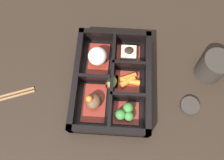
% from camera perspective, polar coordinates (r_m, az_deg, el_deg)
% --- Properties ---
extents(ground_plane, '(3.00, 3.00, 0.00)m').
position_cam_1_polar(ground_plane, '(0.58, 0.00, -0.87)').
color(ground_plane, black).
extents(bento_base, '(0.27, 0.20, 0.01)m').
position_cam_1_polar(bento_base, '(0.58, 0.00, -0.70)').
color(bento_base, black).
rests_on(bento_base, ground_plane).
extents(bento_rim, '(0.27, 0.20, 0.05)m').
position_cam_1_polar(bento_rim, '(0.56, 0.14, -0.02)').
color(bento_rim, black).
rests_on(bento_rim, ground_plane).
extents(bowl_stew, '(0.10, 0.06, 0.04)m').
position_cam_1_polar(bowl_stew, '(0.55, -4.86, -5.68)').
color(bowl_stew, maroon).
rests_on(bowl_stew, bento_base).
extents(bowl_rice, '(0.10, 0.06, 0.05)m').
position_cam_1_polar(bowl_rice, '(0.58, -3.78, 6.00)').
color(bowl_rice, maroon).
rests_on(bowl_rice, bento_base).
extents(bowl_greens, '(0.06, 0.06, 0.03)m').
position_cam_1_polar(bowl_greens, '(0.54, 3.61, -8.52)').
color(bowl_greens, maroon).
rests_on(bowl_greens, bento_base).
extents(bowl_carrots, '(0.06, 0.06, 0.02)m').
position_cam_1_polar(bowl_carrots, '(0.57, 4.24, -0.35)').
color(bowl_carrots, maroon).
rests_on(bowl_carrots, bento_base).
extents(bowl_tofu, '(0.06, 0.06, 0.03)m').
position_cam_1_polar(bowl_tofu, '(0.60, 4.32, 6.95)').
color(bowl_tofu, maroon).
rests_on(bowl_tofu, bento_base).
extents(bowl_pickles, '(0.04, 0.03, 0.01)m').
position_cam_1_polar(bowl_pickles, '(0.57, -0.00, -0.48)').
color(bowl_pickles, maroon).
rests_on(bowl_pickles, bento_base).
extents(tea_cup, '(0.07, 0.07, 0.07)m').
position_cam_1_polar(tea_cup, '(0.62, 24.90, 3.26)').
color(tea_cup, '#2D2823').
rests_on(tea_cup, ground_plane).
extents(sauce_dish, '(0.05, 0.05, 0.01)m').
position_cam_1_polar(sauce_dish, '(0.59, 19.63, -6.34)').
color(sauce_dish, '#2D2823').
rests_on(sauce_dish, ground_plane).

